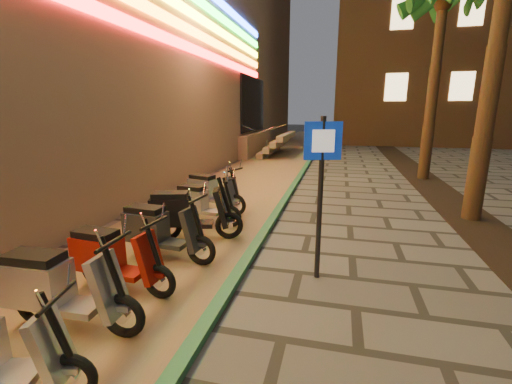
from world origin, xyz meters
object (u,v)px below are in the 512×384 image
(scooter_6, at_px, (112,257))
(scooter_9, at_px, (201,202))
(scooter_8, at_px, (185,213))
(scooter_10, at_px, (211,191))
(pedestrian_sign, at_px, (321,177))
(scooter_5, at_px, (57,288))
(scooter_7, at_px, (159,230))

(scooter_6, relative_size, scooter_9, 1.02)
(scooter_8, relative_size, scooter_10, 1.08)
(scooter_8, bearing_deg, scooter_6, -111.55)
(scooter_10, bearing_deg, pedestrian_sign, -29.60)
(scooter_6, bearing_deg, pedestrian_sign, 25.55)
(scooter_6, bearing_deg, scooter_8, 90.14)
(scooter_9, bearing_deg, scooter_8, -75.95)
(scooter_5, height_order, scooter_7, scooter_5)
(pedestrian_sign, relative_size, scooter_7, 1.44)
(scooter_5, xyz_separation_m, scooter_10, (-0.06, 5.00, -0.01))
(scooter_5, relative_size, scooter_10, 1.03)
(scooter_7, bearing_deg, scooter_9, 97.16)
(pedestrian_sign, height_order, scooter_6, pedestrian_sign)
(scooter_8, bearing_deg, scooter_10, 80.45)
(scooter_5, relative_size, scooter_7, 1.01)
(scooter_6, height_order, scooter_7, scooter_7)
(scooter_5, bearing_deg, scooter_6, 85.90)
(pedestrian_sign, height_order, scooter_7, pedestrian_sign)
(scooter_7, bearing_deg, scooter_6, -90.01)
(scooter_5, xyz_separation_m, scooter_7, (0.15, 2.04, -0.01))
(scooter_7, xyz_separation_m, scooter_8, (0.06, 0.92, 0.03))
(pedestrian_sign, height_order, scooter_10, pedestrian_sign)
(scooter_7, height_order, scooter_9, scooter_7)
(scooter_5, height_order, scooter_8, scooter_8)
(pedestrian_sign, bearing_deg, scooter_5, -161.52)
(pedestrian_sign, xyz_separation_m, scooter_6, (-2.79, -1.05, -1.08))
(scooter_5, relative_size, scooter_8, 0.96)
(scooter_6, xyz_separation_m, scooter_7, (0.11, 1.10, 0.03))
(scooter_5, distance_m, scooter_6, 0.94)
(scooter_5, relative_size, scooter_6, 1.07)
(scooter_5, distance_m, scooter_10, 5.00)
(pedestrian_sign, distance_m, scooter_6, 3.17)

